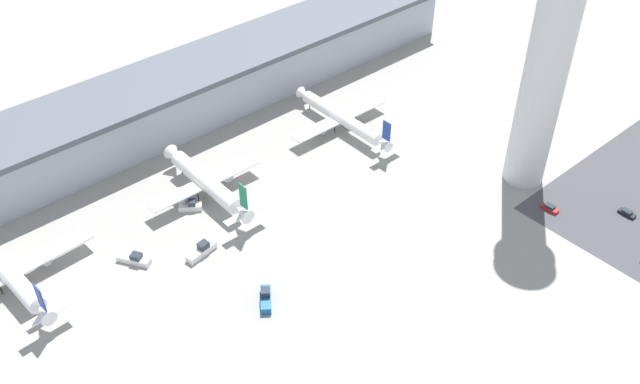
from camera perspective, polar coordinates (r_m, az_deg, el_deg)
ground_plane at (r=168.37m, az=0.68°, el=-4.56°), size 1000.00×1000.00×0.00m
terminal_building at (r=209.95m, az=-12.29°, el=7.07°), size 206.31×25.00×16.08m
control_tower at (r=178.74m, az=17.81°, el=10.09°), size 14.11×14.11×70.15m
airplane_gate_alpha at (r=170.74m, az=-23.56°, el=-6.07°), size 39.79×35.51×12.51m
airplane_gate_bravo at (r=182.68m, az=-9.07°, el=0.77°), size 31.96×35.36×13.35m
airplane_gate_charlie at (r=206.02m, az=1.74°, el=5.93°), size 33.27×38.19×11.38m
service_truck_catering at (r=170.04m, az=-14.64°, el=-5.21°), size 6.11×8.02×2.60m
service_truck_fuel at (r=156.26m, az=-4.36°, el=-8.48°), size 6.15×7.14×3.15m
service_truck_baggage at (r=168.56m, az=-9.44°, el=-4.66°), size 8.24×3.51×3.12m
service_truck_water at (r=181.54m, az=-10.31°, el=-1.12°), size 6.04×5.34×2.67m
car_silver_sedan at (r=192.95m, az=23.34°, el=-1.56°), size 1.83×4.26×1.35m
car_green_van at (r=187.64m, az=17.89°, el=-1.23°), size 2.01×4.48×1.53m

